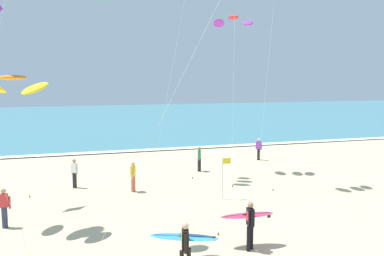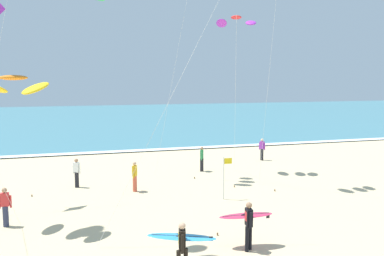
% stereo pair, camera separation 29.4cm
% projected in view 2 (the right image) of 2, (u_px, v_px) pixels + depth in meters
% --- Properties ---
extents(ocean_water, '(160.00, 60.00, 0.08)m').
position_uv_depth(ocean_water, '(101.00, 118.00, 61.61)').
color(ocean_water, teal).
rests_on(ocean_water, ground).
extents(shoreline_foam, '(160.00, 1.03, 0.01)m').
position_uv_depth(shoreline_foam, '(126.00, 151.00, 33.30)').
color(shoreline_foam, white).
rests_on(shoreline_foam, ocean_water).
extents(surfer_lead, '(2.18, 1.15, 1.71)m').
position_uv_depth(surfer_lead, '(182.00, 242.00, 12.27)').
color(surfer_lead, black).
rests_on(surfer_lead, ground).
extents(surfer_trailing, '(1.97, 1.04, 1.71)m').
position_uv_depth(surfer_trailing, '(247.00, 219.00, 14.22)').
color(surfer_trailing, black).
rests_on(surfer_trailing, ground).
extents(kite_arc_amber_far, '(2.99, 3.26, 6.01)m').
position_uv_depth(kite_arc_amber_far, '(14.00, 85.00, 15.66)').
color(kite_arc_amber_far, yellow).
rests_on(kite_arc_amber_far, ground).
extents(kite_arc_scarlet_outer, '(2.92, 4.82, 9.73)m').
position_uv_depth(kite_arc_scarlet_outer, '(236.00, 21.00, 25.39)').
color(kite_arc_scarlet_outer, purple).
rests_on(kite_arc_scarlet_outer, ground).
extents(bystander_green_top, '(0.29, 0.47, 1.59)m').
position_uv_depth(bystander_green_top, '(202.00, 159.00, 26.25)').
color(bystander_green_top, black).
rests_on(bystander_green_top, ground).
extents(bystander_yellow_top, '(0.30, 0.46, 1.59)m').
position_uv_depth(bystander_yellow_top, '(135.00, 176.00, 21.52)').
color(bystander_yellow_top, '#D8593F').
rests_on(bystander_yellow_top, ground).
extents(bystander_white_top, '(0.40, 0.35, 1.59)m').
position_uv_depth(bystander_white_top, '(77.00, 173.00, 22.35)').
color(bystander_white_top, black).
rests_on(bystander_white_top, ground).
extents(bystander_purple_top, '(0.33, 0.43, 1.59)m').
position_uv_depth(bystander_purple_top, '(262.00, 149.00, 29.84)').
color(bystander_purple_top, black).
rests_on(bystander_purple_top, ground).
extents(bystander_red_top, '(0.50, 0.22, 1.59)m').
position_uv_depth(bystander_red_top, '(5.00, 207.00, 16.38)').
color(bystander_red_top, '#2D334C').
rests_on(bystander_red_top, ground).
extents(lifeguard_flag, '(0.45, 0.05, 2.10)m').
position_uv_depth(lifeguard_flag, '(225.00, 174.00, 20.07)').
color(lifeguard_flag, silver).
rests_on(lifeguard_flag, ground).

